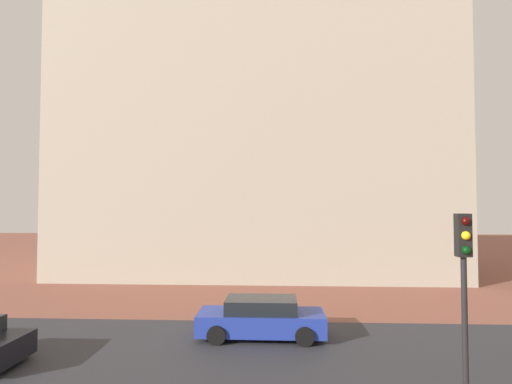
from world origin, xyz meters
name	(u,v)px	position (x,y,z in m)	size (l,w,h in m)	color
ground_plane	(258,350)	(0.00, 10.00, 0.00)	(120.00, 120.00, 0.00)	brown
street_asphalt_strip	(257,353)	(0.00, 9.76, 0.00)	(120.00, 7.27, 0.00)	#2D2D33
landmark_building	(258,121)	(-0.81, 28.41, 11.43)	(26.41, 15.38, 35.74)	#B2A893
car_blue	(261,318)	(0.06, 11.36, 0.67)	(4.47, 1.99, 1.38)	#23389E
traffic_light_pole	(464,278)	(4.51, 5.39, 3.14)	(0.28, 0.34, 4.48)	black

